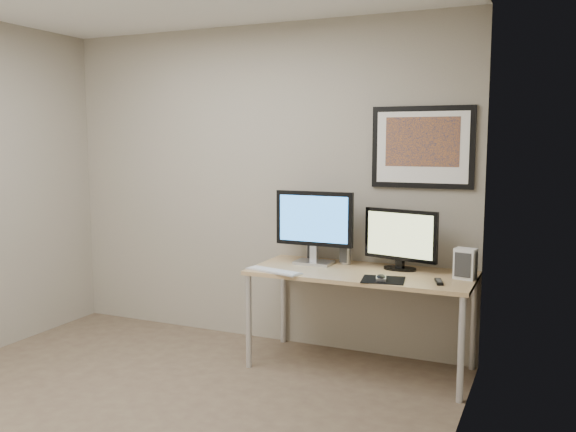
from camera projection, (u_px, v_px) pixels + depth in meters
name	position (u px, v px, depth m)	size (l,w,h in m)	color
floor	(134.00, 419.00, 3.67)	(3.60, 3.60, 0.00)	brown
room	(171.00, 145.00, 3.88)	(3.60, 3.60, 3.60)	white
desk	(361.00, 280.00, 4.42)	(1.60, 0.70, 0.73)	#A78151
framed_art	(422.00, 147.00, 4.46)	(0.75, 0.04, 0.60)	black
monitor_large	(314.00, 224.00, 4.63)	(0.61, 0.20, 0.56)	#B0B0B5
monitor_tv	(400.00, 238.00, 4.42)	(0.56, 0.18, 0.45)	black
speaker_left	(311.00, 249.00, 4.83)	(0.07, 0.07, 0.17)	#B0B0B5
speaker_right	(346.00, 251.00, 4.66)	(0.08, 0.08, 0.20)	#B0B0B5
keyboard	(274.00, 271.00, 4.38)	(0.44, 0.12, 0.02)	silver
mousepad	(383.00, 280.00, 4.13)	(0.29, 0.25, 0.00)	black
mouse	(381.00, 277.00, 4.11)	(0.06, 0.11, 0.04)	black
remote	(439.00, 281.00, 4.04)	(0.04, 0.16, 0.02)	black
fan_unit	(465.00, 264.00, 4.14)	(0.14, 0.10, 0.21)	silver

